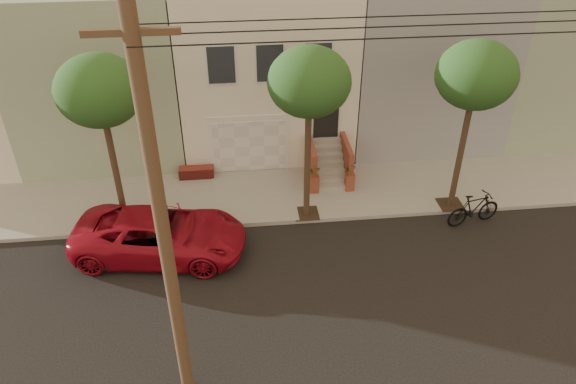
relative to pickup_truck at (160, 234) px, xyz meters
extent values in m
plane|color=black|center=(4.11, -2.38, -0.79)|extent=(90.00, 90.00, 0.00)
cube|color=gray|center=(4.11, 2.97, -0.71)|extent=(40.00, 3.70, 0.15)
cube|color=beige|center=(4.11, 8.82, 2.86)|extent=(7.00, 8.00, 7.00)
cube|color=gray|center=(-2.69, 8.82, 2.86)|extent=(6.50, 8.00, 7.00)
cube|color=gray|center=(10.91, 8.82, 2.86)|extent=(6.50, 8.00, 7.00)
cube|color=gray|center=(17.41, 8.82, 2.86)|extent=(6.50, 8.00, 7.00)
cube|color=silver|center=(3.21, 4.84, 0.61)|extent=(3.20, 0.12, 2.50)
cube|color=silver|center=(3.21, 4.78, 0.51)|extent=(2.90, 0.06, 2.20)
cube|color=gray|center=(3.21, 2.97, -0.63)|extent=(3.20, 3.70, 0.02)
cube|color=maroon|center=(1.01, 4.52, -0.42)|extent=(1.40, 0.45, 0.44)
cube|color=black|center=(6.31, 4.79, 1.76)|extent=(1.00, 0.06, 2.00)
cube|color=#3F4751|center=(2.31, 4.79, 3.96)|extent=(1.00, 0.06, 1.40)
cube|color=silver|center=(2.31, 4.81, 3.96)|extent=(1.15, 0.05, 1.55)
cube|color=#3F4751|center=(4.11, 4.79, 3.96)|extent=(1.00, 0.06, 1.40)
cube|color=silver|center=(4.11, 4.81, 3.96)|extent=(1.15, 0.05, 1.55)
cube|color=#3F4751|center=(5.91, 4.79, 3.96)|extent=(1.00, 0.06, 1.40)
cube|color=silver|center=(5.91, 4.81, 3.96)|extent=(1.15, 0.05, 1.55)
cube|color=gray|center=(6.31, 3.00, -0.54)|extent=(1.20, 0.28, 0.20)
cube|color=gray|center=(6.31, 3.28, -0.34)|extent=(1.20, 0.28, 0.20)
cube|color=gray|center=(6.31, 3.56, -0.14)|extent=(1.20, 0.28, 0.20)
cube|color=gray|center=(6.31, 3.84, 0.06)|extent=(1.20, 0.28, 0.20)
cube|color=gray|center=(6.31, 4.12, 0.26)|extent=(1.20, 0.28, 0.20)
cube|color=gray|center=(6.31, 4.40, 0.46)|extent=(1.20, 0.28, 0.20)
cube|color=gray|center=(6.31, 4.68, 0.66)|extent=(1.20, 0.28, 0.20)
cube|color=brown|center=(5.61, 3.84, 0.16)|extent=(0.18, 1.96, 1.60)
cube|color=brown|center=(7.01, 3.84, 0.16)|extent=(0.18, 1.96, 1.60)
cube|color=brown|center=(5.61, 2.96, -0.29)|extent=(0.35, 0.35, 0.70)
imported|color=#214F1C|center=(5.61, 2.96, 0.29)|extent=(0.40, 0.35, 0.45)
cube|color=brown|center=(7.01, 2.96, -0.29)|extent=(0.35, 0.35, 0.70)
imported|color=#214F1C|center=(7.01, 2.96, 0.29)|extent=(0.41, 0.35, 0.45)
cube|color=#2D2116|center=(-1.39, 1.52, -0.63)|extent=(0.90, 0.90, 0.02)
cylinder|color=#392419|center=(-1.39, 1.52, 1.46)|extent=(0.22, 0.22, 4.20)
ellipsoid|color=#214F1C|center=(-1.39, 1.52, 4.51)|extent=(2.70, 2.57, 2.29)
cube|color=#2D2116|center=(5.11, 1.52, -0.63)|extent=(0.90, 0.90, 0.02)
cylinder|color=#392419|center=(5.11, 1.52, 1.46)|extent=(0.22, 0.22, 4.20)
ellipsoid|color=#214F1C|center=(5.11, 1.52, 4.51)|extent=(2.70, 2.57, 2.29)
cube|color=#2D2116|center=(10.61, 1.52, -0.63)|extent=(0.90, 0.90, 0.02)
cylinder|color=#392419|center=(10.61, 1.52, 1.46)|extent=(0.22, 0.22, 4.20)
ellipsoid|color=#214F1C|center=(10.61, 1.52, 4.51)|extent=(2.70, 2.57, 2.29)
cylinder|color=#4D3324|center=(1.11, -5.58, 4.21)|extent=(0.30, 0.30, 10.00)
cube|color=#4D3324|center=(1.11, -5.58, 8.41)|extent=(1.60, 0.12, 0.12)
imported|color=maroon|center=(0.00, 0.00, 0.00)|extent=(5.98, 3.42, 1.57)
imported|color=black|center=(11.03, 0.49, -0.15)|extent=(2.19, 1.04, 1.27)
camera|label=1|loc=(2.70, -14.53, 11.12)|focal=33.83mm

